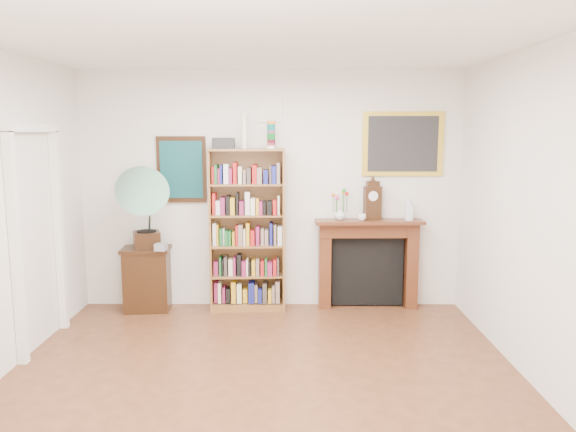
# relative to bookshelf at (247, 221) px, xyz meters

# --- Properties ---
(room) EXTENTS (4.51, 5.01, 2.81)m
(room) POSITION_rel_bookshelf_xyz_m (0.27, -2.32, 0.34)
(room) COLOR #4D2917
(room) RESTS_ON ground
(door_casing) EXTENTS (0.08, 1.02, 2.17)m
(door_casing) POSITION_rel_bookshelf_xyz_m (-1.93, -1.12, 0.20)
(door_casing) COLOR white
(door_casing) RESTS_ON left_wall
(teal_poster) EXTENTS (0.58, 0.04, 0.78)m
(teal_poster) POSITION_rel_bookshelf_xyz_m (-0.78, 0.16, 0.59)
(teal_poster) COLOR black
(teal_poster) RESTS_ON back_wall
(small_picture) EXTENTS (0.26, 0.04, 0.30)m
(small_picture) POSITION_rel_bookshelf_xyz_m (0.27, 0.16, 1.29)
(small_picture) COLOR white
(small_picture) RESTS_ON back_wall
(gilt_painting) EXTENTS (0.95, 0.04, 0.75)m
(gilt_painting) POSITION_rel_bookshelf_xyz_m (1.82, 0.16, 0.89)
(gilt_painting) COLOR gold
(gilt_painting) RESTS_ON back_wall
(bookshelf) EXTENTS (0.89, 0.36, 2.19)m
(bookshelf) POSITION_rel_bookshelf_xyz_m (0.00, 0.00, 0.00)
(bookshelf) COLOR brown
(bookshelf) RESTS_ON floor
(side_cabinet) EXTENTS (0.58, 0.44, 0.75)m
(side_cabinet) POSITION_rel_bookshelf_xyz_m (-1.18, -0.04, -0.69)
(side_cabinet) COLOR black
(side_cabinet) RESTS_ON floor
(fireplace) EXTENTS (1.27, 0.33, 1.07)m
(fireplace) POSITION_rel_bookshelf_xyz_m (1.43, 0.08, -0.44)
(fireplace) COLOR #4A2111
(fireplace) RESTS_ON floor
(gramophone) EXTENTS (0.79, 0.88, 0.96)m
(gramophone) POSITION_rel_bookshelf_xyz_m (-1.18, -0.16, 0.23)
(gramophone) COLOR black
(gramophone) RESTS_ON side_cabinet
(cd_stack) EXTENTS (0.14, 0.14, 0.08)m
(cd_stack) POSITION_rel_bookshelf_xyz_m (-0.97, -0.20, -0.27)
(cd_stack) COLOR #ABADB8
(cd_stack) RESTS_ON side_cabinet
(mantel_clock) EXTENTS (0.21, 0.14, 0.45)m
(mantel_clock) POSITION_rel_bookshelf_xyz_m (1.47, 0.07, 0.22)
(mantel_clock) COLOR black
(mantel_clock) RESTS_ON fireplace
(flower_vase) EXTENTS (0.17, 0.17, 0.14)m
(flower_vase) POSITION_rel_bookshelf_xyz_m (1.09, 0.05, 0.07)
(flower_vase) COLOR silver
(flower_vase) RESTS_ON fireplace
(teacup) EXTENTS (0.11, 0.11, 0.08)m
(teacup) POSITION_rel_bookshelf_xyz_m (1.34, -0.01, 0.04)
(teacup) COLOR silver
(teacup) RESTS_ON fireplace
(bottle_left) EXTENTS (0.07, 0.07, 0.24)m
(bottle_left) POSITION_rel_bookshelf_xyz_m (1.89, 0.02, 0.13)
(bottle_left) COLOR silver
(bottle_left) RESTS_ON fireplace
(bottle_right) EXTENTS (0.06, 0.06, 0.20)m
(bottle_right) POSITION_rel_bookshelf_xyz_m (1.91, 0.02, 0.11)
(bottle_right) COLOR silver
(bottle_right) RESTS_ON fireplace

